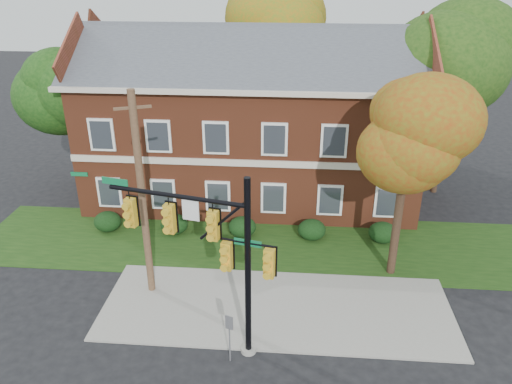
# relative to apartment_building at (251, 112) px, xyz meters

# --- Properties ---
(ground) EXTENTS (120.00, 120.00, 0.00)m
(ground) POSITION_rel_apartment_building_xyz_m (2.00, -11.95, -4.99)
(ground) COLOR black
(ground) RESTS_ON ground
(sidewalk) EXTENTS (14.00, 5.00, 0.08)m
(sidewalk) POSITION_rel_apartment_building_xyz_m (2.00, -10.95, -4.95)
(sidewalk) COLOR gray
(sidewalk) RESTS_ON ground
(grass_strip) EXTENTS (30.00, 6.00, 0.04)m
(grass_strip) POSITION_rel_apartment_building_xyz_m (2.00, -5.95, -4.97)
(grass_strip) COLOR #193811
(grass_strip) RESTS_ON ground
(apartment_building) EXTENTS (18.80, 8.80, 9.74)m
(apartment_building) POSITION_rel_apartment_building_xyz_m (0.00, 0.00, 0.00)
(apartment_building) COLOR brown
(apartment_building) RESTS_ON ground
(hedge_far_left) EXTENTS (1.40, 1.26, 1.05)m
(hedge_far_left) POSITION_rel_apartment_building_xyz_m (-7.00, -5.25, -4.46)
(hedge_far_left) COLOR black
(hedge_far_left) RESTS_ON ground
(hedge_left) EXTENTS (1.40, 1.26, 1.05)m
(hedge_left) POSITION_rel_apartment_building_xyz_m (-3.50, -5.25, -4.46)
(hedge_left) COLOR black
(hedge_left) RESTS_ON ground
(hedge_center) EXTENTS (1.40, 1.26, 1.05)m
(hedge_center) POSITION_rel_apartment_building_xyz_m (0.00, -5.25, -4.46)
(hedge_center) COLOR black
(hedge_center) RESTS_ON ground
(hedge_right) EXTENTS (1.40, 1.26, 1.05)m
(hedge_right) POSITION_rel_apartment_building_xyz_m (3.50, -5.25, -4.46)
(hedge_right) COLOR black
(hedge_right) RESTS_ON ground
(hedge_far_right) EXTENTS (1.40, 1.26, 1.05)m
(hedge_far_right) POSITION_rel_apartment_building_xyz_m (7.00, -5.25, -4.46)
(hedge_far_right) COLOR black
(hedge_far_right) RESTS_ON ground
(tree_near_right) EXTENTS (4.50, 4.25, 8.58)m
(tree_near_right) POSITION_rel_apartment_building_xyz_m (7.22, -8.09, 1.68)
(tree_near_right) COLOR black
(tree_near_right) RESTS_ON ground
(tree_left_rear) EXTENTS (5.40, 5.10, 8.88)m
(tree_left_rear) POSITION_rel_apartment_building_xyz_m (-9.73, -1.12, 1.69)
(tree_left_rear) COLOR black
(tree_left_rear) RESTS_ON ground
(tree_right_rear) EXTENTS (6.30, 5.95, 10.62)m
(tree_right_rear) POSITION_rel_apartment_building_xyz_m (11.31, 0.86, 3.13)
(tree_right_rear) COLOR black
(tree_right_rear) RESTS_ON ground
(tree_far_rear) EXTENTS (6.84, 6.46, 11.52)m
(tree_far_rear) POSITION_rel_apartment_building_xyz_m (1.34, 7.84, 3.86)
(tree_far_rear) COLOR black
(tree_far_rear) RESTS_ON ground
(traffic_signal) EXTENTS (6.00, 1.54, 6.83)m
(traffic_signal) POSITION_rel_apartment_building_xyz_m (-0.09, -13.18, -0.75)
(traffic_signal) COLOR gray
(traffic_signal) RESTS_ON ground
(utility_pole) EXTENTS (1.28, 0.60, 8.65)m
(utility_pole) POSITION_rel_apartment_building_xyz_m (-3.35, -10.16, -0.60)
(utility_pole) COLOR #4E3624
(utility_pole) RESTS_ON ground
(sign_post) EXTENTS (0.28, 0.13, 1.95)m
(sign_post) POSITION_rel_apartment_building_xyz_m (0.50, -13.95, -3.66)
(sign_post) COLOR slate
(sign_post) RESTS_ON ground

